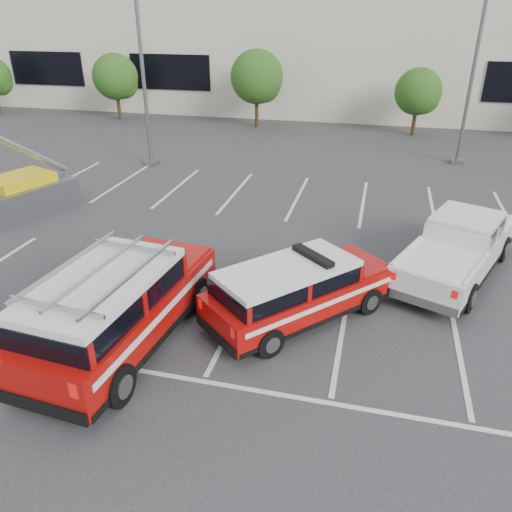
{
  "coord_description": "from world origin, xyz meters",
  "views": [
    {
      "loc": [
        3.1,
        -10.62,
        7.13
      ],
      "look_at": [
        0.15,
        1.2,
        1.05
      ],
      "focal_mm": 35.0,
      "sensor_mm": 36.0,
      "label": 1
    }
  ],
  "objects_px": {
    "light_pole_left": "(141,55)",
    "tree_mid_left": "(258,79)",
    "white_pickup": "(457,253)",
    "tree_mid_right": "(419,93)",
    "fire_chief_suv": "(298,294)",
    "light_pole_mid": "(476,54)",
    "convention_building": "(352,42)",
    "ladder_suv": "(118,312)",
    "utility_rig": "(20,195)",
    "tree_left": "(117,78)"
  },
  "relations": [
    {
      "from": "tree_mid_right",
      "to": "light_pole_mid",
      "type": "height_order",
      "value": "light_pole_mid"
    },
    {
      "from": "light_pole_mid",
      "to": "tree_mid_right",
      "type": "bearing_deg",
      "value": 107.52
    },
    {
      "from": "fire_chief_suv",
      "to": "utility_rig",
      "type": "xyz_separation_m",
      "value": [
        -11.69,
        4.81,
        -0.06
      ]
    },
    {
      "from": "tree_mid_left",
      "to": "white_pickup",
      "type": "xyz_separation_m",
      "value": [
        10.55,
        -18.53,
        -2.35
      ]
    },
    {
      "from": "light_pole_left",
      "to": "ladder_suv",
      "type": "xyz_separation_m",
      "value": [
        5.71,
        -14.05,
        -4.28
      ]
    },
    {
      "from": "tree_left",
      "to": "ladder_suv",
      "type": "relative_size",
      "value": 0.75
    },
    {
      "from": "white_pickup",
      "to": "convention_building",
      "type": "bearing_deg",
      "value": 123.51
    },
    {
      "from": "fire_chief_suv",
      "to": "white_pickup",
      "type": "distance_m",
      "value": 5.39
    },
    {
      "from": "tree_mid_left",
      "to": "ladder_suv",
      "type": "relative_size",
      "value": 0.82
    },
    {
      "from": "tree_mid_right",
      "to": "fire_chief_suv",
      "type": "relative_size",
      "value": 0.81
    },
    {
      "from": "light_pole_left",
      "to": "ladder_suv",
      "type": "bearing_deg",
      "value": -67.89
    },
    {
      "from": "tree_mid_right",
      "to": "light_pole_left",
      "type": "xyz_separation_m",
      "value": [
        -13.09,
        -10.05,
        2.68
      ]
    },
    {
      "from": "tree_mid_right",
      "to": "fire_chief_suv",
      "type": "height_order",
      "value": "tree_mid_right"
    },
    {
      "from": "fire_chief_suv",
      "to": "utility_rig",
      "type": "distance_m",
      "value": 12.64
    },
    {
      "from": "light_pole_mid",
      "to": "white_pickup",
      "type": "distance_m",
      "value": 13.34
    },
    {
      "from": "fire_chief_suv",
      "to": "light_pole_mid",
      "type": "bearing_deg",
      "value": 112.54
    },
    {
      "from": "tree_mid_right",
      "to": "utility_rig",
      "type": "bearing_deg",
      "value": -131.56
    },
    {
      "from": "fire_chief_suv",
      "to": "ladder_suv",
      "type": "xyz_separation_m",
      "value": [
        -3.82,
        -2.08,
        0.19
      ]
    },
    {
      "from": "convention_building",
      "to": "tree_mid_left",
      "type": "bearing_deg",
      "value": -117.4
    },
    {
      "from": "convention_building",
      "to": "light_pole_left",
      "type": "bearing_deg",
      "value": -112.39
    },
    {
      "from": "tree_mid_right",
      "to": "white_pickup",
      "type": "distance_m",
      "value": 18.63
    },
    {
      "from": "convention_building",
      "to": "ladder_suv",
      "type": "xyz_separation_m",
      "value": [
        -2.47,
        -33.91,
        -3.82
      ]
    },
    {
      "from": "fire_chief_suv",
      "to": "utility_rig",
      "type": "relative_size",
      "value": 1.15
    },
    {
      "from": "ladder_suv",
      "to": "tree_mid_right",
      "type": "bearing_deg",
      "value": 78.03
    },
    {
      "from": "white_pickup",
      "to": "utility_rig",
      "type": "distance_m",
      "value": 15.85
    },
    {
      "from": "white_pickup",
      "to": "light_pole_mid",
      "type": "bearing_deg",
      "value": 106.39
    },
    {
      "from": "tree_mid_left",
      "to": "fire_chief_suv",
      "type": "height_order",
      "value": "tree_mid_left"
    },
    {
      "from": "tree_mid_right",
      "to": "light_pole_mid",
      "type": "bearing_deg",
      "value": -72.48
    },
    {
      "from": "tree_mid_right",
      "to": "light_pole_mid",
      "type": "distance_m",
      "value": 6.88
    },
    {
      "from": "tree_mid_left",
      "to": "tree_mid_right",
      "type": "relative_size",
      "value": 1.21
    },
    {
      "from": "convention_building",
      "to": "fire_chief_suv",
      "type": "relative_size",
      "value": 12.25
    },
    {
      "from": "tree_mid_left",
      "to": "ladder_suv",
      "type": "height_order",
      "value": "tree_mid_left"
    },
    {
      "from": "light_pole_left",
      "to": "light_pole_mid",
      "type": "height_order",
      "value": "same"
    },
    {
      "from": "convention_building",
      "to": "fire_chief_suv",
      "type": "bearing_deg",
      "value": -87.58
    },
    {
      "from": "light_pole_left",
      "to": "fire_chief_suv",
      "type": "relative_size",
      "value": 2.09
    },
    {
      "from": "light_pole_mid",
      "to": "utility_rig",
      "type": "distance_m",
      "value": 20.96
    },
    {
      "from": "tree_mid_left",
      "to": "white_pickup",
      "type": "distance_m",
      "value": 21.45
    },
    {
      "from": "fire_chief_suv",
      "to": "convention_building",
      "type": "bearing_deg",
      "value": 133.88
    },
    {
      "from": "tree_mid_left",
      "to": "white_pickup",
      "type": "height_order",
      "value": "tree_mid_left"
    },
    {
      "from": "tree_left",
      "to": "tree_mid_right",
      "type": "xyz_separation_m",
      "value": [
        20.0,
        -0.0,
        -0.27
      ]
    },
    {
      "from": "convention_building",
      "to": "white_pickup",
      "type": "relative_size",
      "value": 10.04
    },
    {
      "from": "light_pole_left",
      "to": "light_pole_mid",
      "type": "distance_m",
      "value": 15.52
    },
    {
      "from": "tree_mid_right",
      "to": "tree_mid_left",
      "type": "bearing_deg",
      "value": 180.0
    },
    {
      "from": "light_pole_left",
      "to": "tree_mid_left",
      "type": "bearing_deg",
      "value": 72.9
    },
    {
      "from": "utility_rig",
      "to": "light_pole_mid",
      "type": "bearing_deg",
      "value": 53.65
    },
    {
      "from": "fire_chief_suv",
      "to": "tree_mid_right",
      "type": "bearing_deg",
      "value": 122.26
    },
    {
      "from": "light_pole_left",
      "to": "utility_rig",
      "type": "xyz_separation_m",
      "value": [
        -2.16,
        -7.16,
        -4.54
      ]
    },
    {
      "from": "tree_mid_left",
      "to": "utility_rig",
      "type": "relative_size",
      "value": 1.14
    },
    {
      "from": "convention_building",
      "to": "tree_mid_right",
      "type": "relative_size",
      "value": 15.04
    },
    {
      "from": "light_pole_mid",
      "to": "fire_chief_suv",
      "type": "relative_size",
      "value": 2.09
    }
  ]
}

